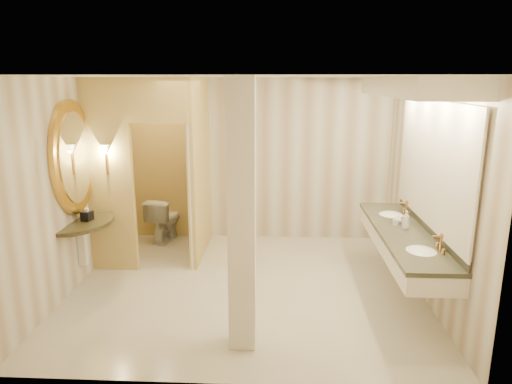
# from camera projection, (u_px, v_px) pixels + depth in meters

# --- Properties ---
(floor) EXTENTS (4.50, 4.50, 0.00)m
(floor) POSITION_uv_depth(u_px,v_px,m) (247.00, 286.00, 6.04)
(floor) COLOR beige
(floor) RESTS_ON ground
(ceiling) EXTENTS (4.50, 4.50, 0.00)m
(ceiling) POSITION_uv_depth(u_px,v_px,m) (245.00, 77.00, 5.39)
(ceiling) COLOR white
(ceiling) RESTS_ON wall_back
(wall_back) EXTENTS (4.50, 0.02, 2.70)m
(wall_back) POSITION_uv_depth(u_px,v_px,m) (254.00, 160.00, 7.66)
(wall_back) COLOR beige
(wall_back) RESTS_ON floor
(wall_front) EXTENTS (4.50, 0.02, 2.70)m
(wall_front) POSITION_uv_depth(u_px,v_px,m) (229.00, 243.00, 3.78)
(wall_front) COLOR beige
(wall_front) RESTS_ON floor
(wall_left) EXTENTS (0.02, 4.00, 2.70)m
(wall_left) POSITION_uv_depth(u_px,v_px,m) (71.00, 185.00, 5.82)
(wall_left) COLOR beige
(wall_left) RESTS_ON floor
(wall_right) EXTENTS (0.02, 4.00, 2.70)m
(wall_right) POSITION_uv_depth(u_px,v_px,m) (428.00, 189.00, 5.61)
(wall_right) COLOR beige
(wall_right) RESTS_ON floor
(toilet_closet) EXTENTS (1.50, 1.55, 2.70)m
(toilet_closet) POSITION_uv_depth(u_px,v_px,m) (175.00, 169.00, 6.70)
(toilet_closet) COLOR #D4B66F
(toilet_closet) RESTS_ON floor
(wall_sconce) EXTENTS (0.14, 0.14, 0.42)m
(wall_sconce) POSITION_uv_depth(u_px,v_px,m) (106.00, 151.00, 6.13)
(wall_sconce) COLOR #B47939
(wall_sconce) RESTS_ON toilet_closet
(vanity) EXTENTS (0.75, 2.71, 2.09)m
(vanity) POSITION_uv_depth(u_px,v_px,m) (412.00, 170.00, 5.38)
(vanity) COLOR white
(vanity) RESTS_ON floor
(console_shelf) EXTENTS (1.12, 1.12, 2.01)m
(console_shelf) POSITION_uv_depth(u_px,v_px,m) (75.00, 184.00, 5.87)
(console_shelf) COLOR black
(console_shelf) RESTS_ON floor
(pillar) EXTENTS (0.26, 0.26, 2.70)m
(pillar) POSITION_uv_depth(u_px,v_px,m) (242.00, 219.00, 4.42)
(pillar) COLOR white
(pillar) RESTS_ON floor
(tissue_box) EXTENTS (0.15, 0.15, 0.12)m
(tissue_box) POSITION_uv_depth(u_px,v_px,m) (87.00, 216.00, 5.95)
(tissue_box) COLOR black
(tissue_box) RESTS_ON console_shelf
(toilet) EXTENTS (0.57, 0.80, 0.75)m
(toilet) POSITION_uv_depth(u_px,v_px,m) (165.00, 219.00, 7.72)
(toilet) COLOR white
(toilet) RESTS_ON floor
(soap_bottle_a) EXTENTS (0.06, 0.06, 0.12)m
(soap_bottle_a) POSITION_uv_depth(u_px,v_px,m) (396.00, 221.00, 5.73)
(soap_bottle_a) COLOR beige
(soap_bottle_a) RESTS_ON vanity
(soap_bottle_b) EXTENTS (0.10, 0.10, 0.11)m
(soap_bottle_b) POSITION_uv_depth(u_px,v_px,m) (399.00, 219.00, 5.83)
(soap_bottle_b) COLOR silver
(soap_bottle_b) RESTS_ON vanity
(soap_bottle_c) EXTENTS (0.09, 0.09, 0.23)m
(soap_bottle_c) POSITION_uv_depth(u_px,v_px,m) (406.00, 220.00, 5.60)
(soap_bottle_c) COLOR #C6B28C
(soap_bottle_c) RESTS_ON vanity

